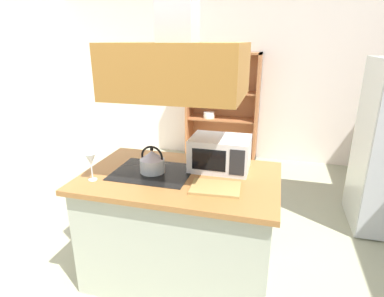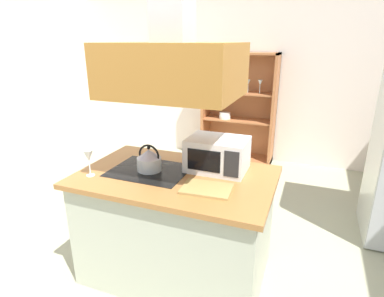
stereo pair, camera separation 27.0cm
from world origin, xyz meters
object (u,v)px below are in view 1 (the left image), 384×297
(cutting_board, at_px, (215,188))
(dish_cabinet, at_px, (222,114))
(kettle, at_px, (152,161))
(microwave, at_px, (220,153))
(wine_glass_on_counter, at_px, (91,161))

(cutting_board, bearing_deg, dish_cabinet, 99.05)
(dish_cabinet, bearing_deg, kettle, -91.14)
(kettle, distance_m, microwave, 0.54)
(wine_glass_on_counter, bearing_deg, dish_cabinet, 82.10)
(dish_cabinet, bearing_deg, wine_glass_on_counter, -97.90)
(cutting_board, xyz_separation_m, wine_glass_on_counter, (-0.90, -0.09, 0.14))
(dish_cabinet, relative_size, microwave, 3.71)
(dish_cabinet, xyz_separation_m, kettle, (-0.06, -2.83, 0.24))
(cutting_board, relative_size, microwave, 0.74)
(dish_cabinet, bearing_deg, microwave, -80.53)
(kettle, relative_size, microwave, 0.47)
(dish_cabinet, height_order, cutting_board, dish_cabinet)
(dish_cabinet, bearing_deg, cutting_board, -80.95)
(kettle, height_order, wine_glass_on_counter, kettle)
(cutting_board, bearing_deg, wine_glass_on_counter, -174.28)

